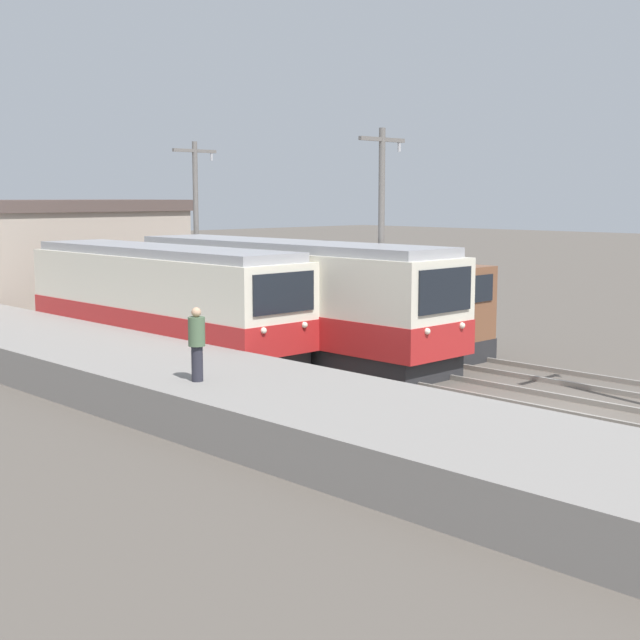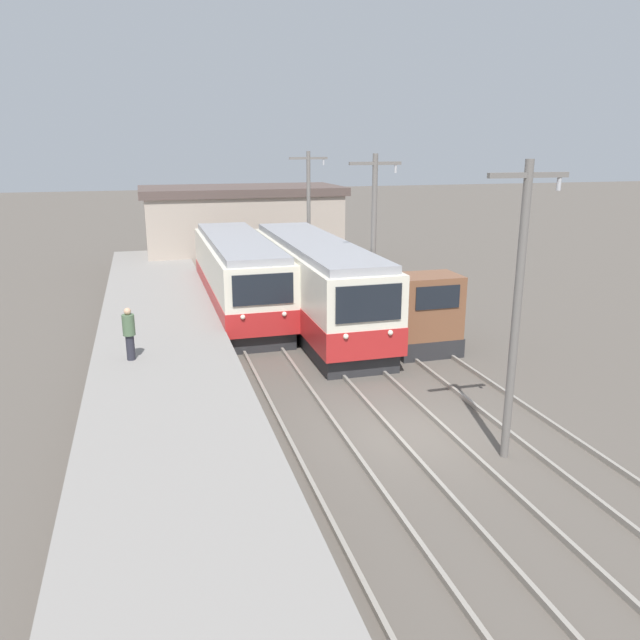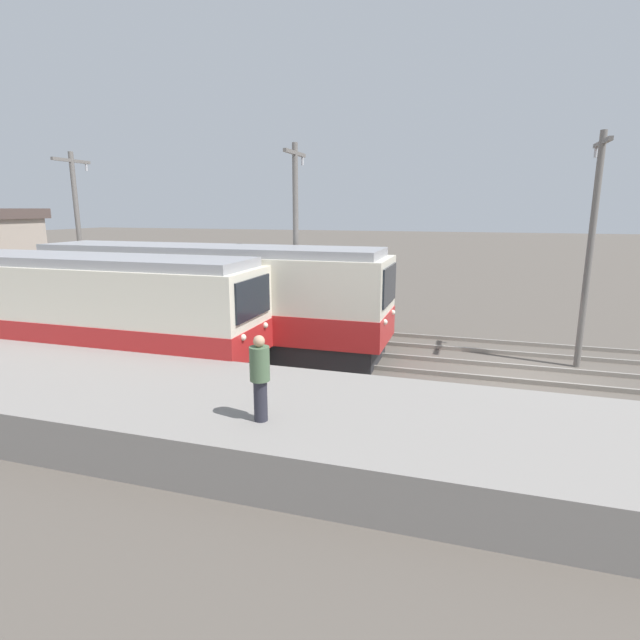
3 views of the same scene
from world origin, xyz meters
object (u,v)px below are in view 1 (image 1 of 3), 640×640
Objects in this scene: shunting_locomotive at (417,319)px; person_on_platform at (197,341)px; commuter_train_center at (285,303)px; commuter_train_left at (162,305)px; catenary_mast_mid at (381,236)px; catenary_mast_far at (196,228)px.

shunting_locomotive is 10.72m from person_on_platform.
commuter_train_center is 2.53× the size of shunting_locomotive.
catenary_mast_mid is (4.31, -5.73, 2.28)m from commuter_train_left.
catenary_mast_mid and catenary_mast_far have the same top height.
shunting_locomotive is 10.32m from catenary_mast_far.
commuter_train_left is 4.04m from commuter_train_center.
catenary_mast_mid is (1.51, -2.81, 2.21)m from commuter_train_center.
person_on_platform is (-8.97, -2.49, -2.00)m from catenary_mast_mid.
person_on_platform is at bearing -126.60° from catenary_mast_far.
commuter_train_left is 8.34m from shunting_locomotive.
catenary_mast_mid reaches higher than commuter_train_center.
catenary_mast_mid is at bearing 15.50° from person_on_platform.
catenary_mast_far reaches higher than shunting_locomotive.
catenary_mast_far is at bearing 41.91° from commuter_train_left.
person_on_platform is at bearing -167.94° from shunting_locomotive.
commuter_train_left is 7.52m from catenary_mast_mid.
commuter_train_center is 1.81× the size of catenary_mast_mid.
commuter_train_center is at bearing 134.38° from shunting_locomotive.
shunting_locomotive is (5.80, -5.98, -0.45)m from commuter_train_left.
catenary_mast_far is (4.31, 3.87, 2.28)m from commuter_train_left.
shunting_locomotive is 3.08× the size of person_on_platform.
catenary_mast_mid reaches higher than commuter_train_left.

